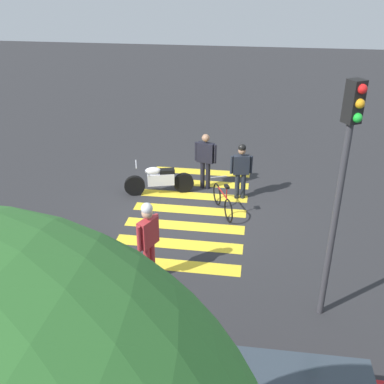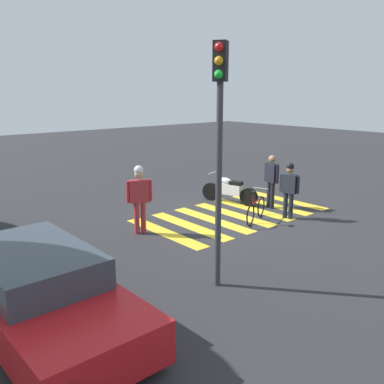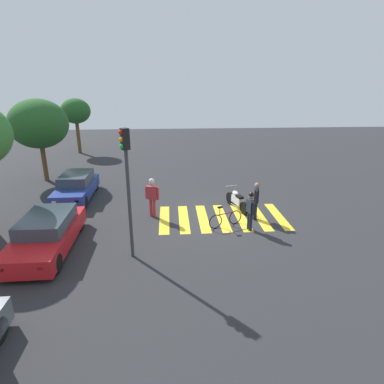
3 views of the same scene
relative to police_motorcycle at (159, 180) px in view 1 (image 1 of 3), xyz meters
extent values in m
plane|color=#2B2B2D|center=(-1.07, 0.91, -0.45)|extent=(60.00, 60.00, 0.00)
cylinder|color=black|center=(0.72, 0.21, -0.14)|extent=(0.63, 0.31, 0.62)
cylinder|color=black|center=(-0.71, -0.21, -0.14)|extent=(0.63, 0.31, 0.62)
cube|color=silver|center=(-0.04, -0.01, 0.04)|extent=(0.85, 0.49, 0.36)
ellipsoid|color=silver|center=(0.18, 0.05, 0.31)|extent=(0.53, 0.37, 0.24)
cube|color=black|center=(-0.23, -0.07, 0.28)|extent=(0.49, 0.35, 0.12)
cylinder|color=#A5A5AD|center=(0.65, 0.19, 0.56)|extent=(0.21, 0.61, 0.04)
torus|color=black|center=(-1.80, 0.44, -0.13)|extent=(0.29, 0.61, 0.65)
torus|color=black|center=(-2.20, 1.38, -0.13)|extent=(0.29, 0.61, 0.65)
cylinder|color=maroon|center=(-2.00, 0.91, 0.15)|extent=(0.35, 0.75, 0.04)
cylinder|color=maroon|center=(-2.12, 1.19, 0.32)|extent=(0.04, 0.04, 0.34)
cube|color=black|center=(-2.12, 1.19, 0.50)|extent=(0.17, 0.22, 0.06)
cylinder|color=#99999E|center=(-1.84, 0.53, 0.47)|extent=(0.43, 0.21, 0.03)
cylinder|color=#1E232D|center=(-2.52, -0.08, -0.05)|extent=(0.14, 0.14, 0.80)
cylinder|color=#1E232D|center=(-2.35, -0.04, -0.05)|extent=(0.14, 0.14, 0.80)
cube|color=#1E232D|center=(-2.44, -0.06, 0.63)|extent=(0.49, 0.28, 0.57)
sphere|color=#8C664C|center=(-2.44, -0.06, 1.06)|extent=(0.22, 0.22, 0.22)
cylinder|color=#1E232D|center=(-2.71, -0.11, 0.63)|extent=(0.09, 0.09, 0.54)
cylinder|color=#1E232D|center=(-2.16, -0.01, 0.63)|extent=(0.09, 0.09, 0.54)
sphere|color=black|center=(-2.44, -0.06, 1.16)|extent=(0.23, 0.23, 0.23)
cylinder|color=black|center=(-1.41, -0.57, -0.02)|extent=(0.14, 0.14, 0.87)
cylinder|color=black|center=(-1.24, -0.62, -0.02)|extent=(0.14, 0.14, 0.87)
cube|color=black|center=(-1.32, -0.60, 0.73)|extent=(0.54, 0.32, 0.62)
sphere|color=#8C664C|center=(-1.32, -0.60, 1.20)|extent=(0.24, 0.24, 0.24)
cylinder|color=black|center=(-1.62, -0.52, 0.73)|extent=(0.09, 0.09, 0.59)
cylinder|color=black|center=(-1.03, -0.67, 0.73)|extent=(0.09, 0.09, 0.59)
cylinder|color=#B22D33|center=(-0.64, 4.23, -0.02)|extent=(0.14, 0.14, 0.88)
cylinder|color=#B22D33|center=(-0.72, 4.07, -0.02)|extent=(0.14, 0.14, 0.88)
cube|color=#B22D33|center=(-0.68, 4.15, 0.73)|extent=(0.39, 0.55, 0.62)
sphere|color=tan|center=(-0.68, 4.15, 1.20)|extent=(0.24, 0.24, 0.24)
cylinder|color=#B22D33|center=(-0.55, 4.43, 0.73)|extent=(0.09, 0.09, 0.59)
cylinder|color=#B22D33|center=(-0.81, 3.87, 0.73)|extent=(0.09, 0.09, 0.59)
sphere|color=white|center=(-0.68, 4.15, 1.31)|extent=(0.25, 0.25, 0.25)
cube|color=yellow|center=(-1.07, -1.79, -0.45)|extent=(3.21, 0.45, 0.01)
cube|color=yellow|center=(-1.07, -0.89, -0.45)|extent=(3.21, 0.45, 0.01)
cube|color=yellow|center=(-1.07, 0.01, -0.45)|extent=(3.21, 0.45, 0.01)
cube|color=yellow|center=(-1.07, 0.91, -0.45)|extent=(3.21, 0.45, 0.01)
cube|color=yellow|center=(-1.07, 1.81, -0.45)|extent=(3.21, 0.45, 0.01)
cube|color=yellow|center=(-1.07, 2.71, -0.45)|extent=(3.21, 0.45, 0.01)
cube|color=yellow|center=(-1.07, 3.61, -0.45)|extent=(3.21, 0.45, 0.01)
cylinder|color=#38383D|center=(-4.32, 4.73, 1.53)|extent=(0.12, 0.12, 3.96)
cube|color=black|center=(-4.32, 4.73, 3.86)|extent=(0.33, 0.33, 0.70)
sphere|color=red|center=(-4.39, 4.84, 4.09)|extent=(0.16, 0.16, 0.16)
sphere|color=orange|center=(-4.39, 4.84, 3.86)|extent=(0.16, 0.16, 0.16)
sphere|color=green|center=(-4.39, 4.84, 3.63)|extent=(0.16, 0.16, 0.16)
camera|label=1|loc=(-2.82, 12.11, 5.78)|focal=42.31mm
camera|label=2|loc=(-9.89, 10.16, 3.34)|focal=39.23mm
camera|label=3|loc=(-14.91, 3.30, 5.65)|focal=30.27mm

